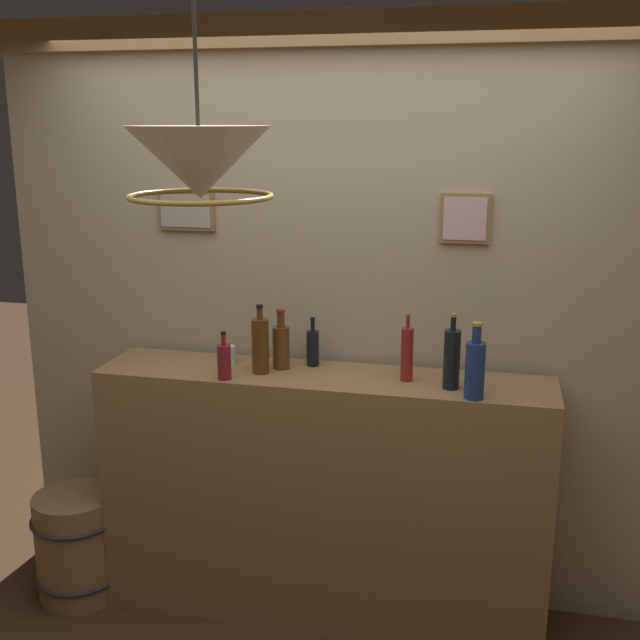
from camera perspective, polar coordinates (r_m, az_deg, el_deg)
name	(u,v)px	position (r m, az deg, el deg)	size (l,w,h in m)	color
panelled_rear_partition	(336,302)	(3.48, 1.18, 1.31)	(3.06, 0.15, 2.61)	#BCAD8E
bar_shelf_unit	(323,497)	(3.51, 0.19, -12.77)	(1.93, 0.39, 1.13)	#9E7547
liquor_bottle_port	(224,361)	(3.24, -6.99, -2.99)	(0.06, 0.06, 0.20)	maroon
liquor_bottle_gin	(475,368)	(3.04, 11.23, -3.46)	(0.08, 0.08, 0.30)	navy
liquor_bottle_rye	(313,347)	(3.39, -0.53, -2.00)	(0.05, 0.05, 0.22)	black
liquor_bottle_rum	(281,345)	(3.35, -2.85, -1.86)	(0.07, 0.07, 0.26)	brown
liquor_bottle_tequila	(407,354)	(3.21, 6.36, -2.45)	(0.05, 0.05, 0.29)	maroon
liquor_bottle_brandy	(260,345)	(3.29, -4.37, -1.83)	(0.07, 0.07, 0.30)	#5A3513
liquor_bottle_vermouth	(452,359)	(3.14, 9.58, -2.78)	(0.07, 0.07, 0.31)	black
glass_tumbler_rocks	(228,354)	(3.48, -6.71, -2.49)	(0.07, 0.07, 0.07)	silver
pendant_lamp	(199,165)	(2.35, -8.77, 11.11)	(0.43, 0.43, 0.64)	#EFE5C6
wooden_barrel	(78,545)	(3.95, -17.25, -15.38)	(0.40, 0.40, 0.50)	#9E7547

